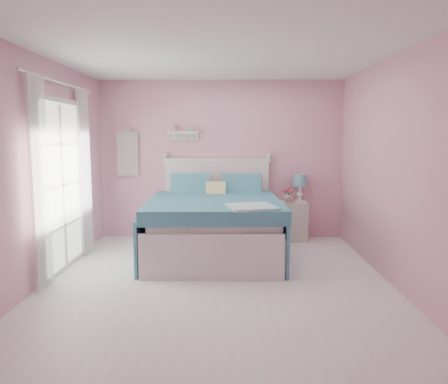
{
  "coord_description": "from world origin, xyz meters",
  "views": [
    {
      "loc": [
        0.14,
        -5.01,
        1.69
      ],
      "look_at": [
        0.06,
        1.2,
        0.89
      ],
      "focal_mm": 35.0,
      "sensor_mm": 36.0,
      "label": 1
    }
  ],
  "objects_px": {
    "table_lamp": "(300,182)",
    "vase": "(288,197)",
    "bed": "(215,225)",
    "teacup": "(290,200)",
    "nightstand": "(293,221)"
  },
  "relations": [
    {
      "from": "table_lamp",
      "to": "teacup",
      "type": "height_order",
      "value": "table_lamp"
    },
    {
      "from": "nightstand",
      "to": "vase",
      "type": "height_order",
      "value": "vase"
    },
    {
      "from": "bed",
      "to": "teacup",
      "type": "distance_m",
      "value": 1.45
    },
    {
      "from": "bed",
      "to": "nightstand",
      "type": "distance_m",
      "value": 1.55
    },
    {
      "from": "nightstand",
      "to": "vase",
      "type": "bearing_deg",
      "value": 159.56
    },
    {
      "from": "nightstand",
      "to": "teacup",
      "type": "xyz_separation_m",
      "value": [
        -0.06,
        -0.11,
        0.36
      ]
    },
    {
      "from": "bed",
      "to": "table_lamp",
      "type": "bearing_deg",
      "value": 34.71
    },
    {
      "from": "bed",
      "to": "vase",
      "type": "distance_m",
      "value": 1.53
    },
    {
      "from": "teacup",
      "to": "vase",
      "type": "bearing_deg",
      "value": 95.58
    },
    {
      "from": "nightstand",
      "to": "teacup",
      "type": "relative_size",
      "value": 5.78
    },
    {
      "from": "teacup",
      "to": "nightstand",
      "type": "bearing_deg",
      "value": 60.52
    },
    {
      "from": "bed",
      "to": "teacup",
      "type": "xyz_separation_m",
      "value": [
        1.18,
        0.8,
        0.25
      ]
    },
    {
      "from": "bed",
      "to": "table_lamp",
      "type": "distance_m",
      "value": 1.77
    },
    {
      "from": "bed",
      "to": "vase",
      "type": "relative_size",
      "value": 15.08
    },
    {
      "from": "table_lamp",
      "to": "vase",
      "type": "height_order",
      "value": "table_lamp"
    }
  ]
}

